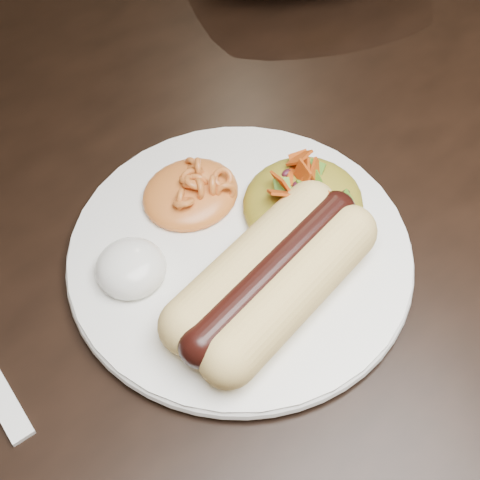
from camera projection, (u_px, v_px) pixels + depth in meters
floor at (205, 431)px, 1.19m from camera, size 4.00×4.00×0.00m
table at (176, 194)px, 0.65m from camera, size 1.60×0.90×0.75m
plate at (240, 253)px, 0.49m from camera, size 0.33×0.33×0.01m
hotdog at (273, 276)px, 0.45m from camera, size 0.14×0.09×0.04m
mac_and_cheese at (190, 185)px, 0.50m from camera, size 0.09×0.09×0.03m
sour_cream at (130, 262)px, 0.46m from camera, size 0.06×0.06×0.03m
taco_salad at (304, 195)px, 0.49m from camera, size 0.09×0.09×0.04m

